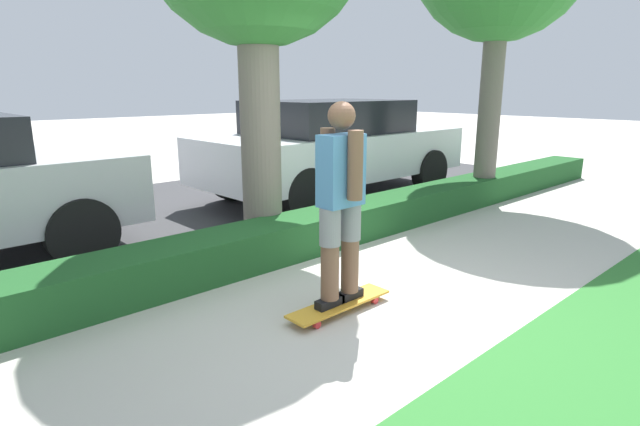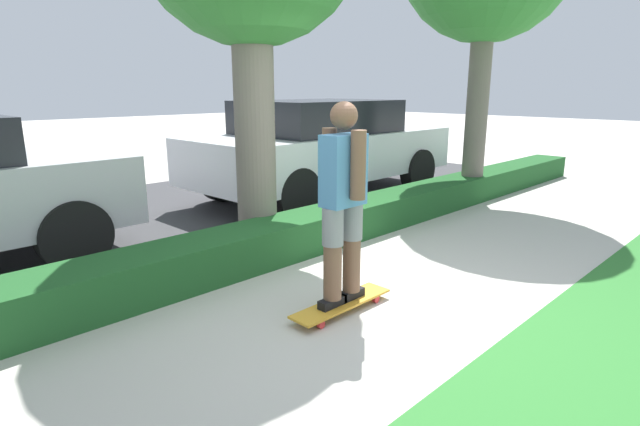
% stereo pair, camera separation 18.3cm
% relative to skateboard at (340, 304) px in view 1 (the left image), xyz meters
% --- Properties ---
extents(ground_plane, '(60.00, 60.00, 0.00)m').
position_rel_skateboard_xyz_m(ground_plane, '(0.29, -0.17, -0.07)').
color(ground_plane, '#BCB7AD').
extents(street_asphalt, '(15.80, 5.00, 0.01)m').
position_rel_skateboard_xyz_m(street_asphalt, '(0.29, 4.03, -0.06)').
color(street_asphalt, '#38383A').
rests_on(street_asphalt, ground_plane).
extents(hedge_row, '(15.80, 0.60, 0.41)m').
position_rel_skateboard_xyz_m(hedge_row, '(0.29, 1.43, 0.14)').
color(hedge_row, '#1E5123').
rests_on(hedge_row, ground_plane).
extents(skateboard, '(1.00, 0.24, 0.08)m').
position_rel_skateboard_xyz_m(skateboard, '(0.00, 0.00, 0.00)').
color(skateboard, gold).
rests_on(skateboard, ground_plane).
extents(skater_person, '(0.49, 0.42, 1.63)m').
position_rel_skateboard_xyz_m(skater_person, '(0.00, -0.00, 0.88)').
color(skater_person, black).
rests_on(skater_person, skateboard).
extents(parked_car_middle, '(4.80, 2.06, 1.62)m').
position_rel_skateboard_xyz_m(parked_car_middle, '(3.16, 3.34, 0.79)').
color(parked_car_middle, silver).
rests_on(parked_car_middle, ground_plane).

